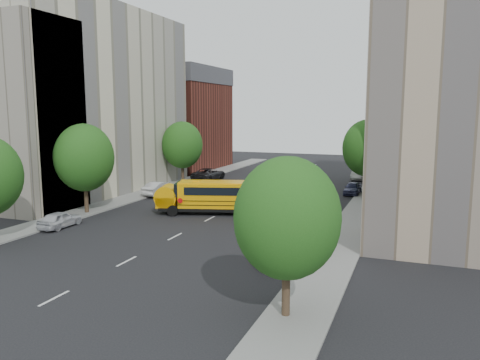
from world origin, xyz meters
The scene contains 23 objects.
ground centered at (0.00, 0.00, 0.00)m, with size 120.00×120.00×0.00m, color black.
sidewalk_left centered at (-11.50, 5.00, 0.06)m, with size 3.00×80.00×0.12m, color slate.
sidewalk_right centered at (11.50, 5.00, 0.06)m, with size 3.00×80.00×0.12m, color slate.
lane_markings centered at (0.00, 10.00, 0.01)m, with size 0.15×64.00×0.01m, color silver.
building_left_cream centered at (-18.00, 6.00, 10.00)m, with size 10.00×26.00×20.00m, color beige.
building_left_redbrick centered at (-18.00, 28.00, 6.50)m, with size 10.00×15.00×13.00m, color maroon.
building_left_near centered at (-18.00, -4.50, 8.50)m, with size 10.00×7.00×17.00m, color tan.
building_right_near centered at (18.00, -4.50, 8.50)m, with size 10.00×7.00×17.00m, color tan.
building_right_far centered at (18.00, 20.00, 9.00)m, with size 10.00×22.00×18.00m, color tan.
building_right_sidewall centered at (18.00, 9.00, 9.00)m, with size 10.10×0.30×18.00m, color brown.
street_tree_1 centered at (-11.00, -4.00, 4.95)m, with size 5.12×5.12×7.90m.
street_tree_2 centered at (-11.00, 14.00, 4.83)m, with size 4.99×4.99×7.71m.
street_tree_3 centered at (11.00, -18.00, 4.45)m, with size 4.61×4.61×7.11m.
street_tree_4 centered at (11.00, 14.00, 5.08)m, with size 5.25×5.25×8.10m.
street_tree_5 centered at (11.00, 26.00, 4.70)m, with size 4.86×4.86×7.51m.
school_bus centered at (-0.14, 0.08, 1.64)m, with size 10.62×5.35×2.94m.
safari_truck centered at (5.53, 5.27, 1.20)m, with size 5.40×2.26×2.26m.
parked_car_0 centered at (-9.60, -8.85, 0.65)m, with size 1.53×3.81×1.30m, color silver.
parked_car_1 centered at (-9.60, 6.10, 0.74)m, with size 1.57×4.51×1.48m, color silver.
parked_car_2 centered at (-9.40, 18.17, 0.79)m, with size 2.62×5.69×1.58m, color black.
parked_car_3 centered at (8.80, -10.00, 0.80)m, with size 2.24×5.50×1.60m, color #903612.
parked_car_4 centered at (9.60, 14.10, 0.68)m, with size 1.61×4.00×1.36m, color #35385D.
parked_car_5 centered at (8.80, 25.41, 0.71)m, with size 1.50×4.31×1.42m, color gray.
Camera 1 is at (16.09, -36.83, 8.98)m, focal length 35.00 mm.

